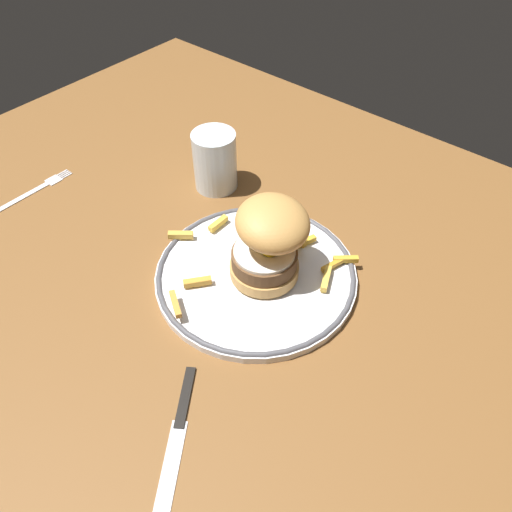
{
  "coord_description": "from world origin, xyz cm",
  "views": [
    {
      "loc": [
        35.81,
        -35.65,
        54.99
      ],
      "look_at": [
        4.61,
        1.5,
        4.6
      ],
      "focal_mm": 35.12,
      "sensor_mm": 36.0,
      "label": 1
    }
  ],
  "objects_px": {
    "water_glass": "(215,164)",
    "knife": "(179,424)",
    "burger": "(269,241)",
    "fork": "(37,189)",
    "dinner_plate": "(256,274)"
  },
  "relations": [
    {
      "from": "fork",
      "to": "knife",
      "type": "relative_size",
      "value": 0.92
    },
    {
      "from": "burger",
      "to": "knife",
      "type": "relative_size",
      "value": 0.84
    },
    {
      "from": "water_glass",
      "to": "fork",
      "type": "bearing_deg",
      "value": -137.59
    },
    {
      "from": "burger",
      "to": "fork",
      "type": "distance_m",
      "value": 0.46
    },
    {
      "from": "dinner_plate",
      "to": "knife",
      "type": "height_order",
      "value": "dinner_plate"
    },
    {
      "from": "water_glass",
      "to": "fork",
      "type": "height_order",
      "value": "water_glass"
    },
    {
      "from": "water_glass",
      "to": "knife",
      "type": "relative_size",
      "value": 0.66
    },
    {
      "from": "fork",
      "to": "water_glass",
      "type": "bearing_deg",
      "value": 42.41
    },
    {
      "from": "water_glass",
      "to": "knife",
      "type": "bearing_deg",
      "value": -52.36
    },
    {
      "from": "water_glass",
      "to": "knife",
      "type": "distance_m",
      "value": 0.45
    },
    {
      "from": "burger",
      "to": "knife",
      "type": "bearing_deg",
      "value": -74.95
    },
    {
      "from": "dinner_plate",
      "to": "fork",
      "type": "distance_m",
      "value": 0.43
    },
    {
      "from": "burger",
      "to": "fork",
      "type": "relative_size",
      "value": 0.91
    },
    {
      "from": "dinner_plate",
      "to": "knife",
      "type": "relative_size",
      "value": 1.87
    },
    {
      "from": "burger",
      "to": "fork",
      "type": "height_order",
      "value": "burger"
    }
  ]
}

